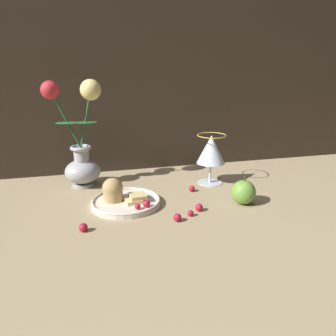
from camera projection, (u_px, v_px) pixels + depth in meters
The scene contains 10 objects.
ground_plane at pixel (157, 202), 0.89m from camera, with size 2.40×2.40×0.00m, color #9E8966.
vase at pixel (81, 149), 0.97m from camera, with size 0.17×0.11×0.32m.
plate_with_pastries at pixel (123, 199), 0.86m from camera, with size 0.18×0.18×0.07m.
wine_glass at pixel (211, 151), 1.00m from camera, with size 0.09×0.09×0.15m.
apple_beside_vase at pixel (244, 192), 0.87m from camera, with size 0.07×0.07×0.08m.
berry_near_plate at pixel (190, 213), 0.80m from camera, with size 0.02×0.02×0.02m, color #AD192D.
berry_front_center at pixel (192, 189), 0.96m from camera, with size 0.02×0.02×0.02m, color #AD192D.
berry_by_glass_stem at pixel (177, 217), 0.77m from camera, with size 0.02×0.02×0.02m, color #AD192D.
berry_under_candlestick at pixel (83, 227), 0.73m from camera, with size 0.02×0.02×0.02m, color #AD192D.
berry_far_right at pixel (199, 207), 0.83m from camera, with size 0.02×0.02×0.02m, color #AD192D.
Camera 1 is at (-0.17, -0.80, 0.35)m, focal length 35.00 mm.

